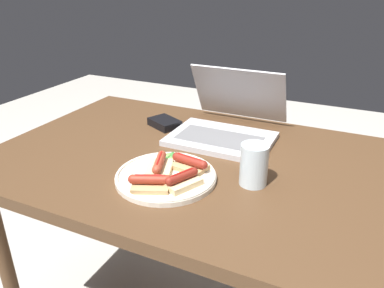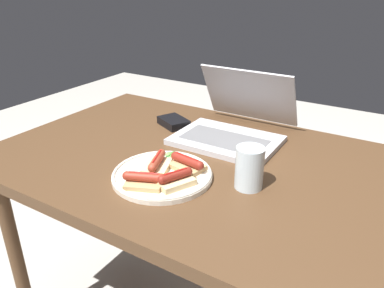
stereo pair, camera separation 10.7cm
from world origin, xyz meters
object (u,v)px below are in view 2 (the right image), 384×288
Objects in this scene: laptop at (233,127)px; drinking_glass at (249,168)px; external_drive at (174,122)px; plate at (162,175)px.

laptop is 3.11× the size of drinking_glass.
laptop is 2.58× the size of external_drive.
laptop is 0.23m from external_drive.
external_drive is at bearing 119.45° from plate.
drinking_glass is (0.22, 0.08, 0.05)m from plate.
laptop is at bearing 122.96° from drinking_glass.
plate is 2.43× the size of drinking_glass.
drinking_glass reaches higher than plate.
plate is at bearing -160.11° from drinking_glass.
plate is at bearing -96.99° from laptop.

